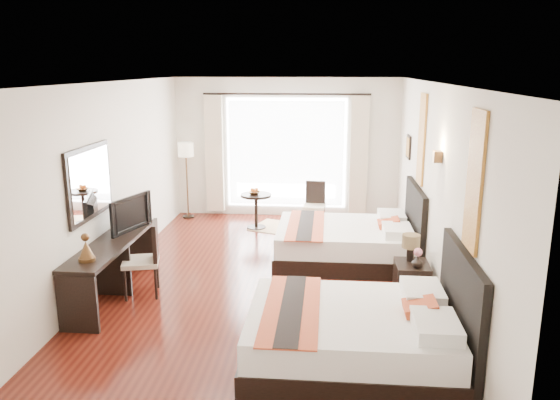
# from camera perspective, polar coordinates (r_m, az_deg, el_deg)

# --- Properties ---
(floor) EXTENTS (4.50, 7.50, 0.01)m
(floor) POSITION_cam_1_polar(r_m,az_deg,el_deg) (7.80, -1.52, -8.91)
(floor) COLOR #3D110B
(floor) RESTS_ON ground
(ceiling) EXTENTS (4.50, 7.50, 0.02)m
(ceiling) POSITION_cam_1_polar(r_m,az_deg,el_deg) (7.20, -1.67, 12.07)
(ceiling) COLOR white
(ceiling) RESTS_ON wall_headboard
(wall_headboard) EXTENTS (0.01, 7.50, 2.80)m
(wall_headboard) POSITION_cam_1_polar(r_m,az_deg,el_deg) (7.46, 15.80, 0.83)
(wall_headboard) COLOR silver
(wall_headboard) RESTS_ON floor
(wall_desk) EXTENTS (0.01, 7.50, 2.80)m
(wall_desk) POSITION_cam_1_polar(r_m,az_deg,el_deg) (7.95, -17.88, 1.47)
(wall_desk) COLOR silver
(wall_desk) RESTS_ON floor
(wall_window) EXTENTS (4.50, 0.01, 2.80)m
(wall_window) POSITION_cam_1_polar(r_m,az_deg,el_deg) (11.04, 0.67, 5.43)
(wall_window) COLOR silver
(wall_window) RESTS_ON floor
(wall_entry) EXTENTS (4.50, 0.01, 2.80)m
(wall_entry) POSITION_cam_1_polar(r_m,az_deg,el_deg) (3.86, -8.17, -10.96)
(wall_entry) COLOR silver
(wall_entry) RESTS_ON floor
(window_glass) EXTENTS (2.40, 0.02, 2.20)m
(window_glass) POSITION_cam_1_polar(r_m,az_deg,el_deg) (11.04, 0.66, 4.91)
(window_glass) COLOR white
(window_glass) RESTS_ON wall_window
(sheer_curtain) EXTENTS (2.30, 0.02, 2.10)m
(sheer_curtain) POSITION_cam_1_polar(r_m,az_deg,el_deg) (10.99, 0.64, 4.86)
(sheer_curtain) COLOR white
(sheer_curtain) RESTS_ON wall_window
(drape_left) EXTENTS (0.35, 0.14, 2.35)m
(drape_left) POSITION_cam_1_polar(r_m,az_deg,el_deg) (11.16, -6.85, 4.80)
(drape_left) COLOR beige
(drape_left) RESTS_ON floor
(drape_right) EXTENTS (0.35, 0.14, 2.35)m
(drape_right) POSITION_cam_1_polar(r_m,az_deg,el_deg) (10.93, 8.24, 4.57)
(drape_right) COLOR beige
(drape_right) RESTS_ON floor
(art_panel_near) EXTENTS (0.03, 0.50, 1.35)m
(art_panel_near) POSITION_cam_1_polar(r_m,az_deg,el_deg) (5.48, 19.67, 1.86)
(art_panel_near) COLOR #8A3D14
(art_panel_near) RESTS_ON wall_headboard
(art_panel_far) EXTENTS (0.03, 0.50, 1.35)m
(art_panel_far) POSITION_cam_1_polar(r_m,az_deg,el_deg) (8.45, 14.59, 6.17)
(art_panel_far) COLOR #8A3D14
(art_panel_far) RESTS_ON wall_headboard
(wall_sconce) EXTENTS (0.10, 0.14, 0.14)m
(wall_sconce) POSITION_cam_1_polar(r_m,az_deg,el_deg) (7.04, 16.11, 4.37)
(wall_sconce) COLOR #4E341C
(wall_sconce) RESTS_ON wall_headboard
(mirror_frame) EXTENTS (0.04, 1.25, 0.95)m
(mirror_frame) POSITION_cam_1_polar(r_m,az_deg,el_deg) (7.45, -19.30, 1.74)
(mirror_frame) COLOR black
(mirror_frame) RESTS_ON wall_desk
(mirror_glass) EXTENTS (0.01, 1.12, 0.82)m
(mirror_glass) POSITION_cam_1_polar(r_m,az_deg,el_deg) (7.44, -19.12, 1.74)
(mirror_glass) COLOR white
(mirror_glass) RESTS_ON mirror_frame
(bed_near) EXTENTS (2.20, 1.72, 1.24)m
(bed_near) POSITION_cam_1_polar(r_m,az_deg,el_deg) (5.86, 8.30, -13.65)
(bed_near) COLOR black
(bed_near) RESTS_ON floor
(bed_far) EXTENTS (2.19, 1.70, 1.23)m
(bed_far) POSITION_cam_1_polar(r_m,az_deg,el_deg) (8.70, 7.31, -4.31)
(bed_far) COLOR black
(bed_far) RESTS_ON floor
(nightstand) EXTENTS (0.43, 0.53, 0.51)m
(nightstand) POSITION_cam_1_polar(r_m,az_deg,el_deg) (7.44, 13.57, -8.31)
(nightstand) COLOR black
(nightstand) RESTS_ON floor
(table_lamp) EXTENTS (0.23, 0.23, 0.37)m
(table_lamp) POSITION_cam_1_polar(r_m,az_deg,el_deg) (7.36, 13.52, -4.42)
(table_lamp) COLOR black
(table_lamp) RESTS_ON nightstand
(vase) EXTENTS (0.16, 0.16, 0.15)m
(vase) POSITION_cam_1_polar(r_m,az_deg,el_deg) (7.21, 14.17, -6.36)
(vase) COLOR black
(vase) RESTS_ON nightstand
(console_desk) EXTENTS (0.50, 2.20, 0.76)m
(console_desk) POSITION_cam_1_polar(r_m,az_deg,el_deg) (7.68, -17.03, -6.85)
(console_desk) COLOR black
(console_desk) RESTS_ON floor
(television) EXTENTS (0.37, 0.85, 0.49)m
(television) POSITION_cam_1_polar(r_m,az_deg,el_deg) (7.97, -15.75, -1.30)
(television) COLOR black
(television) RESTS_ON console_desk
(bronze_figurine) EXTENTS (0.26, 0.26, 0.30)m
(bronze_figurine) POSITION_cam_1_polar(r_m,az_deg,el_deg) (6.88, -19.60, -4.83)
(bronze_figurine) COLOR #4E341C
(bronze_figurine) RESTS_ON console_desk
(desk_chair) EXTENTS (0.57, 0.57, 1.00)m
(desk_chair) POSITION_cam_1_polar(r_m,az_deg,el_deg) (7.62, -14.11, -7.39)
(desk_chair) COLOR #C1B194
(desk_chair) RESTS_ON floor
(floor_lamp) EXTENTS (0.31, 0.31, 1.53)m
(floor_lamp) POSITION_cam_1_polar(r_m,az_deg,el_deg) (11.05, -9.80, 4.68)
(floor_lamp) COLOR black
(floor_lamp) RESTS_ON floor
(side_table) EXTENTS (0.58, 0.58, 0.67)m
(side_table) POSITION_cam_1_polar(r_m,az_deg,el_deg) (10.34, -2.50, -1.18)
(side_table) COLOR black
(side_table) RESTS_ON floor
(fruit_bowl) EXTENTS (0.24, 0.24, 0.05)m
(fruit_bowl) POSITION_cam_1_polar(r_m,az_deg,el_deg) (10.23, -2.70, 0.74)
(fruit_bowl) COLOR #402417
(fruit_bowl) RESTS_ON side_table
(window_chair) EXTENTS (0.43, 0.43, 0.87)m
(window_chair) POSITION_cam_1_polar(r_m,az_deg,el_deg) (10.48, 3.61, -1.40)
(window_chair) COLOR #C1B194
(window_chair) RESTS_ON floor
(jute_rug) EXTENTS (1.50, 1.25, 0.01)m
(jute_rug) POSITION_cam_1_polar(r_m,az_deg,el_deg) (10.40, 0.74, -2.97)
(jute_rug) COLOR tan
(jute_rug) RESTS_ON floor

